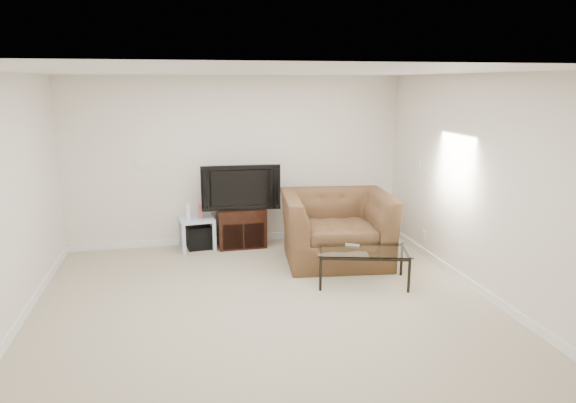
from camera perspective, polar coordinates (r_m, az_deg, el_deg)
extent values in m
plane|color=tan|center=(5.69, -2.45, -11.83)|extent=(5.00, 5.00, 0.00)
plane|color=white|center=(5.16, -2.72, 14.24)|extent=(5.00, 5.00, 0.00)
cube|color=silver|center=(7.72, -5.67, 4.49)|extent=(5.00, 0.02, 2.50)
cube|color=silver|center=(5.47, -29.35, -0.70)|extent=(0.02, 5.00, 2.50)
cube|color=silver|center=(6.20, 20.87, 1.57)|extent=(0.02, 5.00, 2.50)
cube|color=white|center=(7.68, -16.12, 4.00)|extent=(0.12, 0.02, 0.12)
cube|color=white|center=(7.56, 14.28, 3.97)|extent=(0.02, 0.09, 0.13)
cube|color=white|center=(7.51, 14.87, -3.58)|extent=(0.02, 0.08, 0.12)
cube|color=black|center=(7.62, -5.23, -1.46)|extent=(0.40, 0.29, 0.06)
imported|color=black|center=(7.54, -5.31, 1.70)|extent=(1.07, 0.26, 0.66)
cube|color=black|center=(7.72, -9.87, -3.90)|extent=(0.38, 0.38, 0.35)
cube|color=white|center=(7.56, -11.04, -1.12)|extent=(0.05, 0.16, 0.21)
cube|color=#CC4C4C|center=(7.59, -9.73, -1.12)|extent=(0.05, 0.14, 0.18)
imported|color=brown|center=(6.99, 5.44, -1.61)|extent=(1.53, 1.08, 1.26)
cube|color=#B2B2B7|center=(6.39, 7.17, -4.80)|extent=(0.17, 0.13, 0.02)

